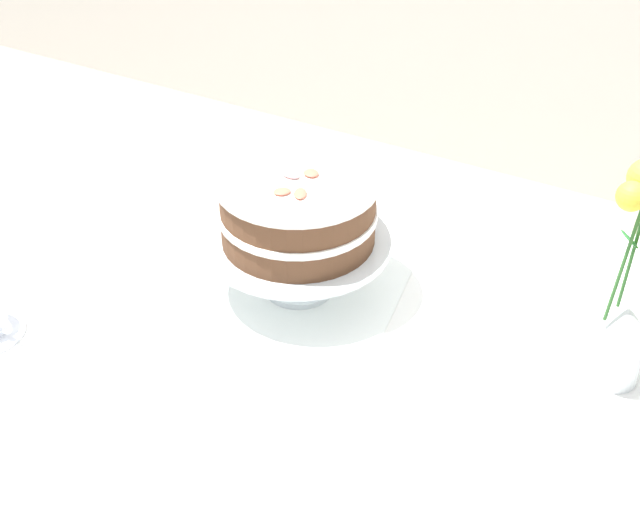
% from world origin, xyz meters
% --- Properties ---
extents(dining_table, '(1.40, 1.00, 0.74)m').
position_xyz_m(dining_table, '(0.00, -0.02, 0.65)').
color(dining_table, white).
rests_on(dining_table, ground).
extents(linen_napkin, '(0.37, 0.37, 0.00)m').
position_xyz_m(linen_napkin, '(-0.11, 0.07, 0.74)').
color(linen_napkin, white).
rests_on(linen_napkin, dining_table).
extents(cake_stand, '(0.29, 0.29, 0.10)m').
position_xyz_m(cake_stand, '(-0.11, 0.07, 0.82)').
color(cake_stand, silver).
rests_on(cake_stand, linen_napkin).
extents(layer_cake, '(0.25, 0.25, 0.12)m').
position_xyz_m(layer_cake, '(-0.11, 0.07, 0.90)').
color(layer_cake, brown).
rests_on(layer_cake, cake_stand).
extents(flower_vase, '(0.10, 0.09, 0.34)m').
position_xyz_m(flower_vase, '(0.39, 0.11, 0.87)').
color(flower_vase, silver).
rests_on(flower_vase, dining_table).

